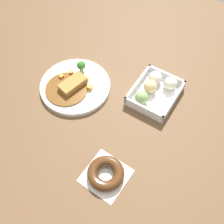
% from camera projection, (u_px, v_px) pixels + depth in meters
% --- Properties ---
extents(ground_plane, '(1.60, 1.60, 0.00)m').
position_uv_depth(ground_plane, '(110.00, 105.00, 1.05)').
color(ground_plane, brown).
extents(curry_plate, '(0.27, 0.27, 0.06)m').
position_uv_depth(curry_plate, '(75.00, 86.00, 1.08)').
color(curry_plate, white).
rests_on(curry_plate, ground_plane).
extents(donut_box, '(0.19, 0.16, 0.06)m').
position_uv_depth(donut_box, '(155.00, 90.00, 1.06)').
color(donut_box, white).
rests_on(donut_box, ground_plane).
extents(chocolate_ring_donut, '(0.14, 0.14, 0.04)m').
position_uv_depth(chocolate_ring_donut, '(106.00, 174.00, 0.89)').
color(chocolate_ring_donut, white).
rests_on(chocolate_ring_donut, ground_plane).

